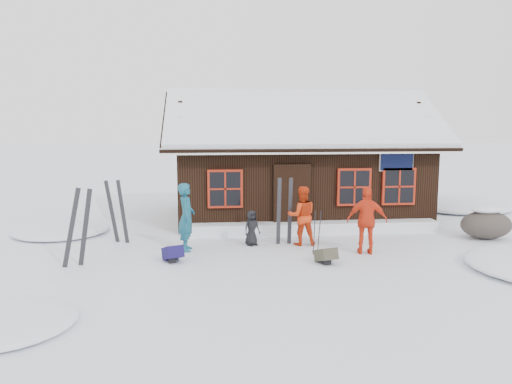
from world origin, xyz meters
TOP-DOWN VIEW (x-y plane):
  - ground at (0.00, 0.00)m, footprint 120.00×120.00m
  - mountain_hut at (1.50, 4.98)m, footprint 8.90×6.09m
  - snow_drift at (1.50, 2.25)m, footprint 7.60×0.60m
  - snow_mounds at (1.65, 1.86)m, footprint 20.60×13.20m
  - skier_teal at (-2.17, 0.57)m, footprint 0.44×0.65m
  - skier_orange_left at (0.90, 0.87)m, footprint 0.78×0.61m
  - skier_orange_right at (2.35, -0.20)m, footprint 1.07×0.61m
  - skier_crouched at (-0.45, 0.94)m, footprint 0.56×0.49m
  - boulder at (6.28, 1.07)m, footprint 1.45×1.09m
  - ski_pair_left at (-4.59, -0.59)m, footprint 0.77×0.24m
  - ski_pair_mid at (-4.10, 1.64)m, footprint 0.63×0.17m
  - ski_pair_right at (0.45, 1.03)m, footprint 0.45×0.05m
  - ski_poles at (1.09, -0.12)m, footprint 0.21×0.10m
  - backpack_blue at (-2.47, -0.42)m, footprint 0.56×0.64m
  - backpack_olive at (1.13, -0.95)m, footprint 0.50×0.59m

SIDE VIEW (x-z plane):
  - ground at x=0.00m, z-range 0.00..0.00m
  - snow_mounds at x=1.65m, z-range -0.24..0.24m
  - backpack_olive at x=1.13m, z-range 0.00..0.28m
  - backpack_blue at x=-2.47m, z-range 0.00..0.29m
  - snow_drift at x=1.50m, z-range 0.00..0.35m
  - boulder at x=6.28m, z-range 0.01..0.85m
  - skier_crouched at x=-0.45m, z-range 0.00..0.96m
  - ski_poles at x=1.09m, z-range -0.04..1.12m
  - skier_orange_left at x=0.90m, z-range 0.00..1.60m
  - ski_pair_mid at x=-4.10m, z-range -0.05..1.74m
  - skier_orange_right at x=2.35m, z-range 0.00..1.71m
  - skier_teal at x=-2.17m, z-range 0.00..1.76m
  - ski_pair_right at x=0.45m, z-range -0.05..1.82m
  - ski_pair_left at x=-4.59m, z-range -0.04..1.84m
  - mountain_hut at x=1.50m, z-range -0.63..3.79m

